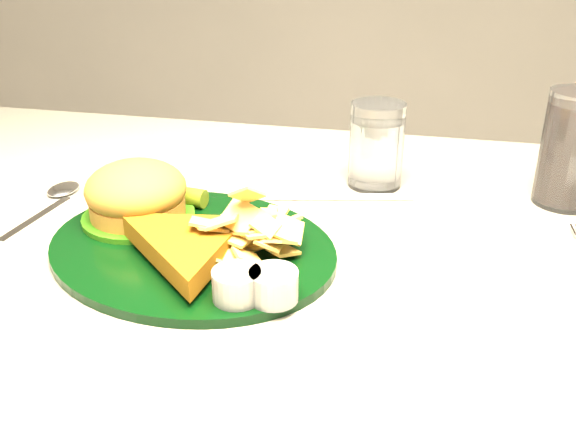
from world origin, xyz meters
TOP-DOWN VIEW (x-y plane):
  - dinner_plate at (-0.09, -0.02)m, footprint 0.36×0.33m
  - water_glass at (0.07, 0.19)m, footprint 0.08×0.08m
  - cola_glass at (0.29, 0.19)m, footprint 0.09×0.09m
  - spoon at (-0.28, 0.01)m, footprint 0.06×0.16m
  - wrapped_straw at (0.02, 0.13)m, footprint 0.23×0.12m

SIDE VIEW (x-z plane):
  - wrapped_straw at x=0.02m, z-range 0.75..0.76m
  - spoon at x=-0.28m, z-range 0.75..0.76m
  - dinner_plate at x=-0.09m, z-range 0.75..0.82m
  - water_glass at x=0.07m, z-range 0.75..0.85m
  - cola_glass at x=0.29m, z-range 0.75..0.88m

